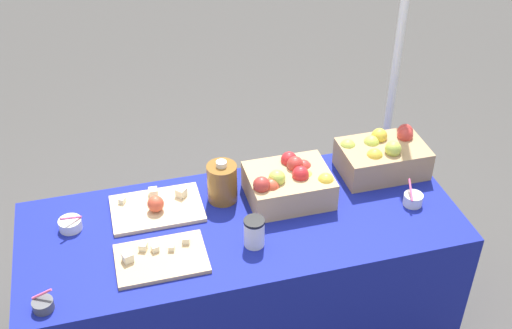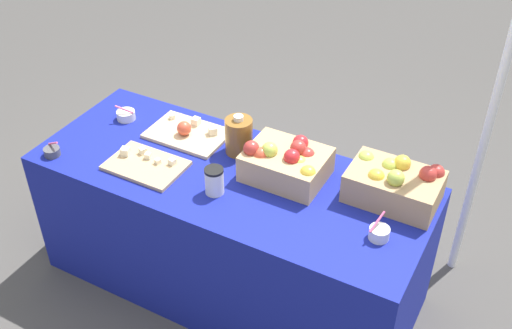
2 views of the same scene
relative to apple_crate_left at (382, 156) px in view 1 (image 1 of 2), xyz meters
name	(u,v)px [view 1 (image 1 of 2)]	position (x,y,z in m)	size (l,w,h in m)	color
table	(243,281)	(-0.73, -0.19, -0.45)	(1.90, 0.76, 0.74)	navy
apple_crate_left	(382,156)	(0.00, 0.00, 0.00)	(0.40, 0.26, 0.20)	tan
apple_crate_middle	(289,183)	(-0.49, -0.08, 0.00)	(0.37, 0.29, 0.19)	tan
cutting_board_front	(160,258)	(-1.10, -0.33, -0.07)	(0.36, 0.25, 0.06)	tan
cutting_board_back	(157,207)	(-1.07, -0.02, -0.07)	(0.40, 0.27, 0.09)	#D1B284
sample_bowl_near	(43,305)	(-1.56, -0.48, -0.06)	(0.08, 0.08, 0.09)	#4C4C51
sample_bowl_mid	(70,224)	(-1.44, -0.05, -0.06)	(0.10, 0.10, 0.10)	silver
sample_bowl_far	(413,199)	(0.03, -0.27, -0.06)	(0.09, 0.10, 0.11)	silver
cider_jug	(222,182)	(-0.78, -0.01, 0.01)	(0.13, 0.13, 0.21)	brown
coffee_cup	(254,232)	(-0.72, -0.34, -0.02)	(0.09, 0.09, 0.13)	silver
tent_pole	(397,55)	(0.28, 0.50, 0.25)	(0.04, 0.04, 2.14)	white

